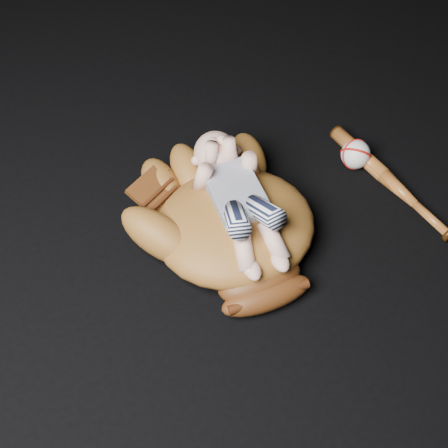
# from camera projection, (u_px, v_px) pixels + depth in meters

# --- Properties ---
(baseball_glove) EXTENTS (0.43, 0.49, 0.15)m
(baseball_glove) POSITION_uv_depth(u_px,v_px,m) (235.00, 220.00, 1.31)
(baseball_glove) COLOR brown
(baseball_glove) RESTS_ON ground
(newborn_baby) EXTENTS (0.18, 0.37, 0.15)m
(newborn_baby) POSITION_uv_depth(u_px,v_px,m) (241.00, 200.00, 1.27)
(newborn_baby) COLOR #E2A892
(newborn_baby) RESTS_ON baseball_glove
(baseball_bat) EXTENTS (0.11, 0.40, 0.04)m
(baseball_bat) POSITION_uv_depth(u_px,v_px,m) (390.00, 181.00, 1.46)
(baseball_bat) COLOR #A2551F
(baseball_bat) RESTS_ON ground
(baseball) EXTENTS (0.09, 0.09, 0.07)m
(baseball) POSITION_uv_depth(u_px,v_px,m) (356.00, 154.00, 1.49)
(baseball) COLOR white
(baseball) RESTS_ON ground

